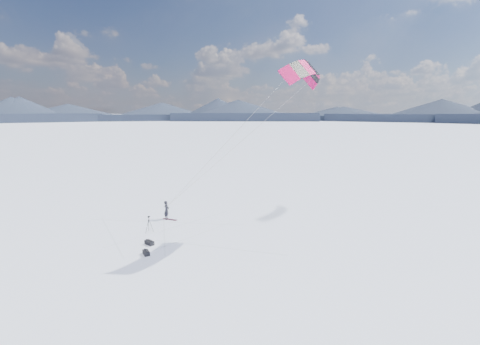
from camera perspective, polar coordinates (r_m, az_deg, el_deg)
The scene contains 9 objects.
ground at distance 27.88m, azimuth -14.91°, elevation -10.39°, with size 1800.00×1800.00×0.00m, color white.
horizon_hills at distance 26.84m, azimuth -15.26°, elevation -3.09°, with size 704.84×706.81×8.85m.
snow_tracks at distance 28.08m, azimuth -16.38°, elevation -10.30°, with size 14.76×10.25×0.01m.
snowkiter at distance 32.10m, azimuth -11.90°, elevation -7.51°, with size 0.61×0.40×1.69m, color black.
snowboard at distance 31.94m, azimuth -11.43°, elevation -7.56°, with size 1.39×0.26×0.04m, color maroon.
tripod at distance 28.93m, azimuth -14.73°, elevation -7.82°, with size 0.67×0.61×1.33m.
gear_bag_a at distance 26.57m, azimuth -14.65°, elevation -11.07°, with size 0.83×0.52×0.34m.
gear_bag_b at distance 24.91m, azimuth -15.15°, elevation -12.58°, with size 0.80×0.68×0.33m.
power_kite at distance 24.94m, azimuth 10.59°, elevation 15.59°, with size 13.46×5.62×11.83m.
Camera 1 is at (18.51, -18.49, 9.61)m, focal length 26.00 mm.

